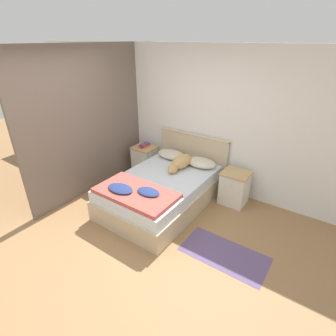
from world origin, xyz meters
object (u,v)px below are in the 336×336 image
(bed, at_px, (161,192))
(book_stack, at_px, (145,145))
(nightstand_left, at_px, (145,160))
(dog, at_px, (181,162))
(pillow_left, at_px, (171,154))
(nightstand_right, at_px, (234,188))
(pillow_right, at_px, (201,163))

(bed, xyz_separation_m, book_stack, (-1.00, 0.80, 0.36))
(nightstand_left, xyz_separation_m, dog, (1.06, -0.27, 0.33))
(nightstand_left, xyz_separation_m, pillow_left, (0.68, 0.00, 0.30))
(pillow_left, bearing_deg, nightstand_right, -0.16)
(nightstand_right, xyz_separation_m, pillow_left, (-1.32, 0.00, 0.30))
(book_stack, bearing_deg, nightstand_left, -83.28)
(pillow_left, height_order, book_stack, pillow_left)
(bed, relative_size, dog, 2.76)
(bed, distance_m, nightstand_left, 1.26)
(nightstand_right, relative_size, pillow_right, 1.03)
(nightstand_left, distance_m, dog, 1.15)
(pillow_left, relative_size, book_stack, 2.44)
(dog, bearing_deg, nightstand_right, 16.23)
(bed, xyz_separation_m, nightstand_right, (1.00, 0.77, 0.04))
(pillow_right, bearing_deg, nightstand_right, -0.31)
(pillow_right, height_order, book_stack, pillow_right)
(nightstand_right, relative_size, book_stack, 2.51)
(pillow_left, distance_m, dog, 0.48)
(dog, xyz_separation_m, book_stack, (-1.07, 0.30, -0.01))
(pillow_right, relative_size, book_stack, 2.44)
(nightstand_right, distance_m, book_stack, 2.03)
(nightstand_right, height_order, pillow_left, pillow_left)
(nightstand_left, bearing_deg, pillow_left, 0.31)
(pillow_right, bearing_deg, bed, -112.57)
(nightstand_left, height_order, dog, dog)
(pillow_left, xyz_separation_m, dog, (0.39, -0.28, 0.04))
(pillow_left, bearing_deg, dog, -35.34)
(book_stack, bearing_deg, nightstand_right, -0.71)
(pillow_left, distance_m, pillow_right, 0.65)
(bed, height_order, nightstand_left, nightstand_left)
(nightstand_right, distance_m, dog, 1.03)
(nightstand_right, bearing_deg, pillow_left, 179.84)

